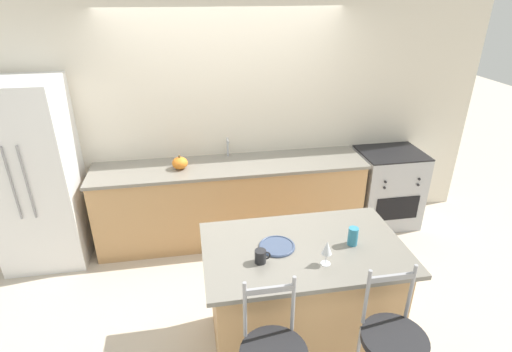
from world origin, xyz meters
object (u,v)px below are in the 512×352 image
at_px(refrigerator, 35,176).
at_px(coffee_mug, 261,256).
at_px(wine_glass, 327,248).
at_px(pumpkin_decoration, 180,163).
at_px(tumbler_cup, 353,236).
at_px(bar_stool_far, 391,352).
at_px(dinner_plate, 277,246).
at_px(oven_range, 386,187).

height_order(refrigerator, coffee_mug, refrigerator).
relative_size(refrigerator, wine_glass, 10.43).
bearing_deg(pumpkin_decoration, tumbler_cup, -52.95).
bearing_deg(coffee_mug, pumpkin_decoration, 107.37).
bearing_deg(refrigerator, pumpkin_decoration, 0.55).
distance_m(coffee_mug, tumbler_cup, 0.71).
xyz_separation_m(bar_stool_far, wine_glass, (-0.29, 0.50, 0.47)).
relative_size(bar_stool_far, dinner_plate, 4.41).
bearing_deg(oven_range, pumpkin_decoration, -179.28).
height_order(oven_range, pumpkin_decoration, pumpkin_decoration).
distance_m(bar_stool_far, coffee_mug, 1.01).
bearing_deg(oven_range, dinner_plate, -136.92).
relative_size(oven_range, wine_glass, 5.05).
bearing_deg(bar_stool_far, wine_glass, 119.76).
relative_size(bar_stool_far, tumbler_cup, 8.27).
bearing_deg(pumpkin_decoration, oven_range, 0.72).
relative_size(oven_range, coffee_mug, 8.29).
height_order(dinner_plate, wine_glass, wine_glass).
bearing_deg(wine_glass, refrigerator, 142.92).
xyz_separation_m(oven_range, pumpkin_decoration, (-2.43, -0.03, 0.52)).
distance_m(dinner_plate, wine_glass, 0.40).
bearing_deg(dinner_plate, refrigerator, 143.43).
relative_size(bar_stool_far, wine_glass, 6.34).
height_order(refrigerator, wine_glass, refrigerator).
xyz_separation_m(wine_glass, coffee_mug, (-0.44, 0.10, -0.08)).
xyz_separation_m(oven_range, bar_stool_far, (-1.17, -2.37, 0.15)).
height_order(wine_glass, pumpkin_decoration, wine_glass).
xyz_separation_m(wine_glass, tumbler_cup, (0.27, 0.19, -0.06)).
distance_m(oven_range, coffee_mug, 2.65).
distance_m(oven_range, bar_stool_far, 2.65).
relative_size(refrigerator, dinner_plate, 7.25).
distance_m(oven_range, tumbler_cup, 2.14).
xyz_separation_m(dinner_plate, tumbler_cup, (0.56, -0.06, 0.06)).
bearing_deg(tumbler_cup, dinner_plate, 173.70).
xyz_separation_m(refrigerator, pumpkin_decoration, (1.44, 0.01, 0.03)).
relative_size(dinner_plate, tumbler_cup, 1.88).
xyz_separation_m(wine_glass, pumpkin_decoration, (-0.98, 1.84, -0.10)).
distance_m(refrigerator, coffee_mug, 2.63).
xyz_separation_m(dinner_plate, wine_glass, (0.29, -0.25, 0.12)).
bearing_deg(bar_stool_far, refrigerator, 139.29).
distance_m(wine_glass, tumbler_cup, 0.33).
bearing_deg(oven_range, refrigerator, -179.34).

